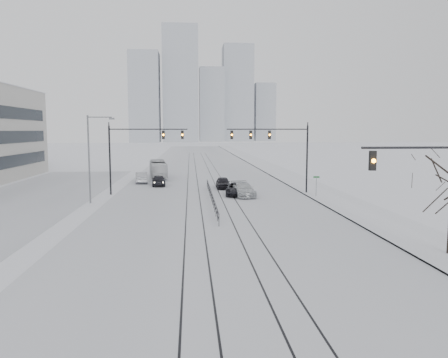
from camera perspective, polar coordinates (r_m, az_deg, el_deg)
ground at (r=17.19m, az=3.48°, el=-19.40°), size 500.00×500.00×0.00m
road at (r=75.73m, az=-2.73°, el=0.72°), size 22.00×260.00×0.02m
sidewalk_east at (r=77.29m, az=7.32°, el=0.84°), size 5.00×260.00×0.16m
curb at (r=76.84m, az=5.53°, el=0.81°), size 0.10×260.00×0.12m
parking_strip at (r=53.91m, az=-23.68°, el=-2.11°), size 14.00×60.00×0.03m
tram_rails at (r=55.87m, az=-2.13°, el=-1.29°), size 5.30×180.00×0.01m
skyline at (r=289.97m, az=-3.01°, el=10.95°), size 96.00×48.00×72.00m
traffic_mast_near at (r=25.12m, az=26.69°, el=-0.96°), size 6.10×0.37×7.00m
traffic_mast_ne at (r=51.40m, az=7.21°, el=4.42°), size 9.60×0.37×8.00m
traffic_mast_nw at (r=51.75m, az=-11.47°, el=4.15°), size 9.10×0.37×8.00m
street_light_west at (r=46.48m, az=-16.88°, el=3.31°), size 2.73×0.25×9.00m
median_fence at (r=45.91m, az=-1.64°, el=-2.33°), size 0.06×24.00×1.00m
street_sign at (r=49.69m, az=11.96°, el=-0.54°), size 0.70×0.06×2.40m
sedan_sb_inner at (r=59.59m, az=-8.52°, el=-0.17°), size 2.12×4.52×1.50m
sedan_sb_outer at (r=63.27m, az=-10.71°, el=0.19°), size 2.19×4.88×1.56m
sedan_nb_front at (r=50.35m, az=1.68°, el=-1.33°), size 3.07×5.48×1.45m
sedan_nb_right at (r=49.55m, az=2.51°, el=-1.40°), size 2.69×5.52×1.55m
sedan_nb_far at (r=56.22m, az=-0.11°, el=-0.51°), size 1.74×4.29×1.46m
box_truck at (r=69.09m, az=-8.61°, el=1.26°), size 3.51×10.19×2.78m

